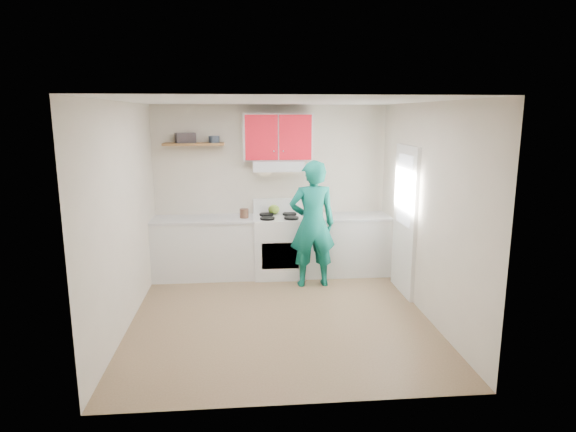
{
  "coord_description": "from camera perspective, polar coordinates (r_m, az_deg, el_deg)",
  "views": [
    {
      "loc": [
        -0.41,
        -5.65,
        2.45
      ],
      "look_at": [
        0.15,
        0.55,
        1.15
      ],
      "focal_mm": 30.37,
      "sensor_mm": 36.0,
      "label": 1
    }
  ],
  "objects": [
    {
      "name": "books",
      "position": [
        7.49,
        -11.92,
        8.95
      ],
      "size": [
        0.33,
        0.28,
        0.15
      ],
      "primitive_type": "cube",
      "rotation": [
        0.0,
        0.0,
        0.29
      ],
      "color": "#3A3335",
      "rests_on": "shelf"
    },
    {
      "name": "shelf",
      "position": [
        7.45,
        -10.96,
        8.27
      ],
      "size": [
        0.9,
        0.3,
        0.04
      ],
      "primitive_type": "cube",
      "color": "brown",
      "rests_on": "back_wall"
    },
    {
      "name": "back_wall",
      "position": [
        7.65,
        -2.03,
        3.14
      ],
      "size": [
        3.6,
        0.04,
        2.6
      ],
      "primitive_type": "cube",
      "color": "beige",
      "rests_on": "floor"
    },
    {
      "name": "kettle",
      "position": [
        7.61,
        -1.66,
        0.77
      ],
      "size": [
        0.22,
        0.22,
        0.15
      ],
      "primitive_type": "ellipsoid",
      "rotation": [
        0.0,
        0.0,
        -0.28
      ],
      "color": "olive",
      "rests_on": "stove"
    },
    {
      "name": "floor",
      "position": [
        6.18,
        -0.95,
        -11.59
      ],
      "size": [
        3.8,
        3.8,
        0.0
      ],
      "primitive_type": "plane",
      "color": "brown",
      "rests_on": "ground"
    },
    {
      "name": "upper_cabinets",
      "position": [
        7.41,
        -1.22,
        9.24
      ],
      "size": [
        1.02,
        0.33,
        0.7
      ],
      "primitive_type": "cube",
      "color": "red",
      "rests_on": "back_wall"
    },
    {
      "name": "silicone_mat",
      "position": [
        7.54,
        8.62,
        -0.18
      ],
      "size": [
        0.32,
        0.28,
        0.01
      ],
      "primitive_type": "cube",
      "rotation": [
        0.0,
        0.0,
        0.21
      ],
      "color": "red",
      "rests_on": "counter_right"
    },
    {
      "name": "stove",
      "position": [
        7.52,
        -1.08,
        -3.57
      ],
      "size": [
        0.76,
        0.65,
        0.92
      ],
      "primitive_type": "cube",
      "color": "white",
      "rests_on": "floor"
    },
    {
      "name": "left_wall",
      "position": [
        5.94,
        -18.6,
        -0.01
      ],
      "size": [
        0.04,
        3.8,
        2.6
      ],
      "primitive_type": "cube",
      "color": "beige",
      "rests_on": "floor"
    },
    {
      "name": "ceiling",
      "position": [
        5.67,
        -1.04,
        13.3
      ],
      "size": [
        3.6,
        3.8,
        0.04
      ],
      "primitive_type": "cube",
      "color": "white",
      "rests_on": "floor"
    },
    {
      "name": "cutting_board",
      "position": [
        7.44,
        4.24,
        -0.2
      ],
      "size": [
        0.37,
        0.32,
        0.02
      ],
      "primitive_type": "cube",
      "rotation": [
        0.0,
        0.0,
        0.33
      ],
      "color": "olive",
      "rests_on": "counter_right"
    },
    {
      "name": "counter_right",
      "position": [
        7.68,
        6.68,
        -3.38
      ],
      "size": [
        1.32,
        0.6,
        0.9
      ],
      "primitive_type": "cube",
      "color": "silver",
      "rests_on": "floor"
    },
    {
      "name": "counter_left",
      "position": [
        7.55,
        -9.78,
        -3.74
      ],
      "size": [
        1.52,
        0.6,
        0.9
      ],
      "primitive_type": "cube",
      "color": "silver",
      "rests_on": "floor"
    },
    {
      "name": "tin",
      "position": [
        7.43,
        -8.65,
        8.87
      ],
      "size": [
        0.18,
        0.18,
        0.1
      ],
      "primitive_type": "cylinder",
      "rotation": [
        0.0,
        0.0,
        0.1
      ],
      "color": "#333D4C",
      "rests_on": "shelf"
    },
    {
      "name": "right_wall",
      "position": [
        6.18,
        15.9,
        0.6
      ],
      "size": [
        0.04,
        3.8,
        2.6
      ],
      "primitive_type": "cube",
      "color": "beige",
      "rests_on": "floor"
    },
    {
      "name": "door",
      "position": [
        6.87,
        13.51,
        -0.52
      ],
      "size": [
        0.05,
        0.85,
        2.05
      ],
      "primitive_type": "cube",
      "color": "white",
      "rests_on": "floor"
    },
    {
      "name": "front_wall",
      "position": [
        3.95,
        1.02,
        -5.16
      ],
      "size": [
        3.6,
        0.04,
        2.6
      ],
      "primitive_type": "cube",
      "color": "beige",
      "rests_on": "floor"
    },
    {
      "name": "person",
      "position": [
        6.97,
        2.87,
        -0.94
      ],
      "size": [
        0.69,
        0.47,
        1.83
      ],
      "primitive_type": "imported",
      "rotation": [
        0.0,
        0.0,
        3.19
      ],
      "color": "#0B6354",
      "rests_on": "floor"
    },
    {
      "name": "door_glass",
      "position": [
        6.78,
        13.47,
        2.99
      ],
      "size": [
        0.01,
        0.55,
        0.95
      ],
      "primitive_type": "cube",
      "color": "white",
      "rests_on": "door"
    },
    {
      "name": "crock",
      "position": [
        7.37,
        -5.15,
        0.23
      ],
      "size": [
        0.17,
        0.17,
        0.16
      ],
      "primitive_type": "cylinder",
      "rotation": [
        0.0,
        0.0,
        0.39
      ],
      "color": "#523324",
      "rests_on": "counter_left"
    },
    {
      "name": "range_hood",
      "position": [
        7.39,
        -1.18,
        5.92
      ],
      "size": [
        0.76,
        0.44,
        0.15
      ],
      "primitive_type": "cube",
      "color": "silver",
      "rests_on": "back_wall"
    }
  ]
}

